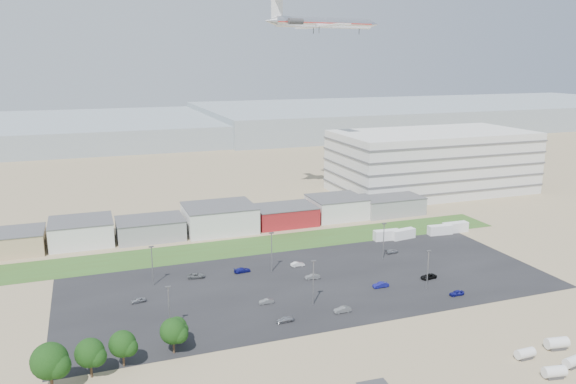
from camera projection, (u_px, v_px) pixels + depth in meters
name	position (u px, v px, depth m)	size (l,w,h in m)	color
ground	(325.00, 320.00, 119.00)	(700.00, 700.00, 0.00)	#847454
parking_lot	(311.00, 283.00, 138.94)	(120.00, 50.00, 0.01)	black
grass_strip	(254.00, 246.00, 166.53)	(160.00, 16.00, 0.02)	#37531F
hills_backdrop	(205.00, 127.00, 419.22)	(700.00, 200.00, 9.00)	gray
building_row	(185.00, 221.00, 177.31)	(170.00, 20.00, 8.00)	silver
parking_garage	(432.00, 161.00, 232.91)	(80.00, 40.00, 25.00)	silver
storage_tank_nw	(525.00, 353.00, 103.51)	(3.66, 1.83, 2.20)	silver
storage_tank_ne	(557.00, 343.00, 106.93)	(4.28, 2.14, 2.57)	silver
storage_tank_sw	(554.00, 371.00, 97.31)	(3.94, 1.97, 2.36)	silver
storage_tank_se	(573.00, 361.00, 100.72)	(3.67, 1.84, 2.20)	silver
box_trailer_a	(387.00, 235.00, 171.57)	(8.14, 2.54, 3.05)	silver
box_trailer_b	(403.00, 234.00, 172.73)	(7.89, 2.46, 2.96)	silver
box_trailer_c	(440.00, 230.00, 176.89)	(7.84, 2.45, 2.94)	silver
box_trailer_d	(455.00, 227.00, 179.29)	(8.38, 2.62, 3.14)	silver
tree_far_left	(50.00, 365.00, 92.43)	(6.56, 6.56, 9.84)	black
tree_left	(90.00, 356.00, 96.79)	(5.46, 5.46, 8.19)	black
tree_mid	(123.00, 347.00, 100.31)	(5.17, 5.17, 7.76)	black
tree_right	(173.00, 334.00, 104.85)	(5.28, 5.28, 7.92)	black
tree_near	(177.00, 329.00, 108.47)	(4.20, 4.20, 6.30)	black
lightpole_front_l	(169.00, 308.00, 113.67)	(1.12, 0.47, 9.51)	slate
lightpole_front_m	(313.00, 283.00, 125.39)	(1.23, 0.51, 10.49)	slate
lightpole_front_r	(428.00, 270.00, 134.34)	(1.14, 0.47, 9.65)	slate
lightpole_back_l	(152.00, 266.00, 136.30)	(1.18, 0.49, 10.01)	slate
lightpole_back_m	(272.00, 252.00, 145.14)	(1.25, 0.52, 10.61)	slate
lightpole_back_r	(383.00, 241.00, 154.23)	(1.21, 0.51, 10.31)	slate
airliner	(324.00, 23.00, 206.80)	(47.97, 32.71, 14.17)	silver
parked_car_0	(428.00, 277.00, 141.30)	(1.99, 4.32, 1.20)	black
parked_car_1	(381.00, 285.00, 135.94)	(1.38, 3.97, 1.31)	navy
parked_car_2	(457.00, 293.00, 131.36)	(1.45, 3.62, 1.23)	navy
parked_car_3	(285.00, 320.00, 118.07)	(1.55, 3.82, 1.11)	#A5A5AA
parked_car_4	(266.00, 301.00, 126.97)	(1.17, 3.36, 1.11)	#595B5E
parked_car_5	(138.00, 300.00, 127.49)	(1.37, 3.42, 1.16)	#A5A5AA
parked_car_6	(242.00, 270.00, 145.53)	(1.77, 4.36, 1.27)	navy
parked_car_7	(312.00, 277.00, 141.18)	(1.31, 3.77, 1.24)	#595B5E
parked_car_8	(392.00, 251.00, 159.77)	(1.48, 3.68, 1.25)	#A5A5AA
parked_car_9	(196.00, 276.00, 141.84)	(2.02, 4.37, 1.22)	#595B5E
parked_car_11	(298.00, 264.00, 149.76)	(1.30, 3.72, 1.23)	silver
parked_car_13	(342.00, 310.00, 122.57)	(1.34, 3.84, 1.27)	#595B5E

